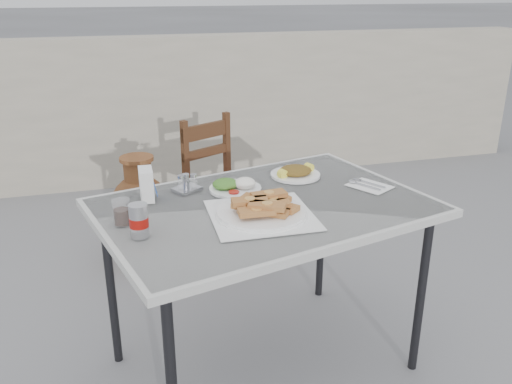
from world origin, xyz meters
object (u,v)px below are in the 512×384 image
object	(u,v)px
salad_rice_plate	(235,186)
salad_chopped_plate	(295,172)
condiment_caddy	(187,185)
terracotta_urn	(141,213)
pide_plate	(261,207)
chair	(220,186)
cafe_table	(265,216)
cola_glass	(122,213)
napkin_holder	(146,184)
soda_can	(139,221)

from	to	relation	value
salad_rice_plate	salad_chopped_plate	xyz separation A→B (m)	(0.31, 0.10, -0.00)
condiment_caddy	terracotta_urn	world-z (taller)	condiment_caddy
pide_plate	condiment_caddy	bearing A→B (deg)	124.86
salad_chopped_plate	chair	world-z (taller)	chair
salad_chopped_plate	chair	xyz separation A→B (m)	(-0.17, 0.87, -0.36)
cafe_table	pide_plate	world-z (taller)	pide_plate
pide_plate	salad_chopped_plate	world-z (taller)	pide_plate
cafe_table	cola_glass	xyz separation A→B (m)	(-0.55, -0.05, 0.10)
chair	terracotta_urn	distance (m)	0.50
terracotta_urn	cola_glass	bearing A→B (deg)	-95.64
pide_plate	napkin_holder	world-z (taller)	napkin_holder
cafe_table	cola_glass	world-z (taller)	cola_glass
cafe_table	chair	xyz separation A→B (m)	(0.05, 1.14, -0.29)
cola_glass	napkin_holder	world-z (taller)	napkin_holder
salad_chopped_plate	condiment_caddy	xyz separation A→B (m)	(-0.50, -0.05, 0.01)
napkin_holder	condiment_caddy	world-z (taller)	napkin_holder
soda_can	terracotta_urn	world-z (taller)	soda_can
napkin_holder	terracotta_urn	world-z (taller)	napkin_holder
cola_glass	napkin_holder	bearing A→B (deg)	63.66
cafe_table	soda_can	xyz separation A→B (m)	(-0.50, -0.18, 0.11)
salad_chopped_plate	cola_glass	distance (m)	0.84
cafe_table	chair	bearing A→B (deg)	87.47
cafe_table	soda_can	size ratio (longest dim) A/B	12.29
cafe_table	pide_plate	bearing A→B (deg)	-112.48
pide_plate	napkin_holder	distance (m)	0.49
pide_plate	salad_rice_plate	distance (m)	0.29
salad_chopped_plate	terracotta_urn	world-z (taller)	salad_chopped_plate
chair	salad_chopped_plate	bearing A→B (deg)	-106.04
salad_rice_plate	salad_chopped_plate	bearing A→B (deg)	18.21
condiment_caddy	chair	xyz separation A→B (m)	(0.33, 0.92, -0.37)
salad_chopped_plate	soda_can	world-z (taller)	soda_can
salad_rice_plate	napkin_holder	bearing A→B (deg)	-179.15
soda_can	chair	bearing A→B (deg)	67.27
cafe_table	condiment_caddy	size ratio (longest dim) A/B	10.76
napkin_holder	soda_can	bearing A→B (deg)	-97.59
soda_can	chair	xyz separation A→B (m)	(0.55, 1.31, -0.40)
napkin_holder	chair	distance (m)	1.16
cola_glass	cafe_table	bearing A→B (deg)	5.40
salad_chopped_plate	salad_rice_plate	bearing A→B (deg)	-161.79
cafe_table	condiment_caddy	world-z (taller)	condiment_caddy
salad_rice_plate	napkin_holder	world-z (taller)	napkin_holder
chair	terracotta_urn	world-z (taller)	chair
cafe_table	salad_rice_plate	world-z (taller)	salad_rice_plate
salad_rice_plate	chair	size ratio (longest dim) A/B	0.26
pide_plate	terracotta_urn	distance (m)	1.41
soda_can	salad_chopped_plate	bearing A→B (deg)	31.72
cafe_table	salad_chopped_plate	distance (m)	0.36
chair	terracotta_urn	bearing A→B (deg)	151.82
cola_glass	chair	bearing A→B (deg)	63.10
salad_rice_plate	napkin_holder	distance (m)	0.37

